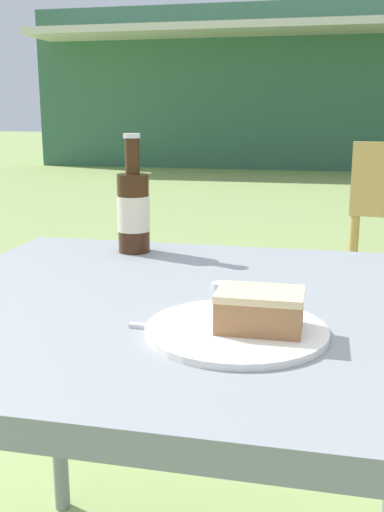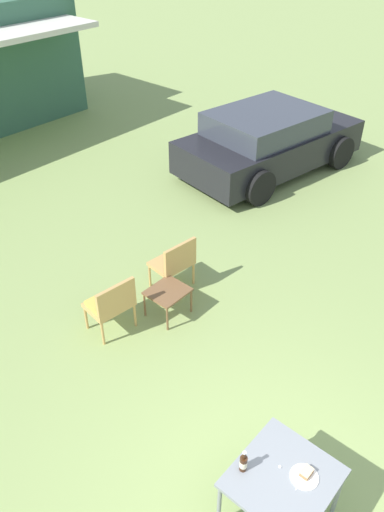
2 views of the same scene
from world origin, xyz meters
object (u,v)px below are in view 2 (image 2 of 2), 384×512
Objects in this scene: garden_side_table at (168,293)px; cake_on_plate at (305,475)px; parked_car at (269,141)px; patio_table at (283,481)px; cola_bottle_near at (243,463)px; wicker_chair_cushioned at (111,302)px; wicker_chair_plain at (175,261)px.

cake_on_plate reaches higher than garden_side_table.
parked_car is 7.56m from patio_table.
cola_bottle_near reaches higher than cake_on_plate.
wicker_chair_cushioned is 3.34× the size of cake_on_plate.
wicker_chair_cushioned reaches higher than garden_side_table.
cola_bottle_near is (-0.31, 0.45, 0.08)m from cake_on_plate.
cola_bottle_near is at bearing 59.11° from wicker_chair_plain.
wicker_chair_cushioned is 3.32m from cake_on_plate.
cola_bottle_near is at bearing 119.44° from patio_table.
cake_on_plate is at bearing -55.82° from cola_bottle_near.
cola_bottle_near is at bearing -123.15° from garden_side_table.
patio_table is at bearing 64.34° from wicker_chair_plain.
parked_car reaches higher than wicker_chair_cushioned.
cake_on_plate is at bearing -114.03° from garden_side_table.
patio_table is (-1.43, -2.78, 0.29)m from garden_side_table.
parked_car reaches higher than cake_on_plate.
wicker_chair_cushioned is at bearing 154.54° from garden_side_table.
cola_bottle_near reaches higher than patio_table.
garden_side_table is (0.73, -0.35, -0.11)m from wicker_chair_cushioned.
wicker_chair_cushioned is at bearing -158.05° from parked_car.
cake_on_plate is 0.55m from cola_bottle_near.
wicker_chair_plain is 1.57× the size of garden_side_table.
wicker_chair_plain is at bearing -174.17° from wicker_chair_cushioned.
garden_side_table is 3.21m from cake_on_plate.
garden_side_table is 0.60× the size of patio_table.
wicker_chair_plain reaches higher than garden_side_table.
cola_bottle_near reaches higher than wicker_chair_cushioned.
parked_car is 7.53m from cola_bottle_near.
parked_car reaches higher than wicker_chair_plain.
wicker_chair_plain is 3.66m from patio_table.
garden_side_table is 3.14m from patio_table.
cola_bottle_near is at bearing -138.29° from parked_car.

